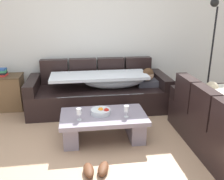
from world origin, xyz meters
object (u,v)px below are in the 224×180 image
fruit_bowl (101,112)px  floor_lamp (211,48)px  pair_of_shoes (96,169)px  wine_glass_near_right (126,109)px  coffee_table (104,124)px  wine_glass_near_left (79,112)px  couch_along_wall (101,92)px  book_stack_on_cabinet (2,72)px  side_cabinet (3,93)px

fruit_bowl → floor_lamp: bearing=24.5°
pair_of_shoes → wine_glass_near_right: bearing=53.6°
wine_glass_near_right → floor_lamp: bearing=32.1°
coffee_table → pair_of_shoes: 0.81m
wine_glass_near_left → floor_lamp: (2.38, 1.09, 0.62)m
couch_along_wall → book_stack_on_cabinet: 1.82m
book_stack_on_cabinet → floor_lamp: 3.76m
fruit_bowl → floor_lamp: 2.38m
couch_along_wall → wine_glass_near_right: (0.22, -1.25, 0.17)m
floor_lamp → fruit_bowl: bearing=-155.5°
couch_along_wall → fruit_bowl: 1.12m
coffee_table → floor_lamp: size_ratio=0.62×
floor_lamp → pair_of_shoes: (-2.21, -1.73, -1.07)m
wine_glass_near_right → pair_of_shoes: bearing=-126.4°
wine_glass_near_left → wine_glass_near_right: same height
side_cabinet → pair_of_shoes: 2.64m
fruit_bowl → side_cabinet: size_ratio=0.39×
coffee_table → side_cabinet: 2.18m
side_cabinet → wine_glass_near_left: bearing=-47.3°
book_stack_on_cabinet → wine_glass_near_right: bearing=-36.7°
book_stack_on_cabinet → floor_lamp: size_ratio=0.11×
side_cabinet → floor_lamp: 3.85m
fruit_bowl → side_cabinet: (-1.68, 1.34, -0.10)m
pair_of_shoes → wine_glass_near_left: bearing=104.6°
side_cabinet → book_stack_on_cabinet: (0.03, -0.00, 0.38)m
wine_glass_near_right → floor_lamp: 2.14m
wine_glass_near_left → floor_lamp: size_ratio=0.09×
fruit_bowl → pair_of_shoes: size_ratio=0.83×
coffee_table → book_stack_on_cabinet: book_stack_on_cabinet is taller
wine_glass_near_right → floor_lamp: floor_lamp is taller
fruit_bowl → floor_lamp: size_ratio=0.14×
coffee_table → side_cabinet: bearing=141.4°
coffee_table → fruit_bowl: fruit_bowl is taller
coffee_table → wine_glass_near_right: size_ratio=7.23×
fruit_bowl → wine_glass_near_left: size_ratio=1.69×
side_cabinet → floor_lamp: bearing=-5.9°
coffee_table → book_stack_on_cabinet: size_ratio=5.72×
coffee_table → wine_glass_near_right: (0.30, -0.12, 0.26)m
coffee_table → wine_glass_near_left: (-0.34, -0.12, 0.26)m
side_cabinet → pair_of_shoes: (1.53, -2.12, -0.28)m
couch_along_wall → fruit_bowl: size_ratio=8.98×
coffee_table → fruit_bowl: (-0.03, 0.02, 0.18)m
coffee_table → fruit_bowl: 0.18m
fruit_bowl → wine_glass_near_right: 0.37m
wine_glass_near_right → book_stack_on_cabinet: bearing=143.3°
fruit_bowl → couch_along_wall: bearing=84.2°
couch_along_wall → floor_lamp: floor_lamp is taller
coffee_table → wine_glass_near_right: 0.42m
coffee_table → side_cabinet: size_ratio=1.67×
wine_glass_near_left → book_stack_on_cabinet: size_ratio=0.79×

